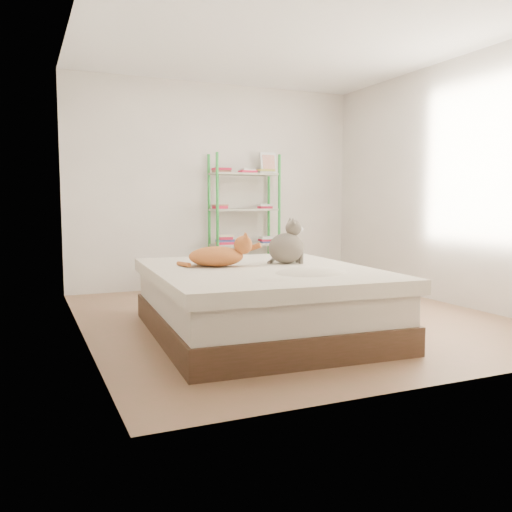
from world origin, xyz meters
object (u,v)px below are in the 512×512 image
bed (259,301)px  cardboard_box (272,285)px  white_bin (185,278)px  grey_cat (286,241)px  orange_cat (216,254)px  shelf_unit (245,218)px

bed → cardboard_box: bearing=63.8°
cardboard_box → white_bin: (-0.72, 0.93, -0.00)m
bed → white_bin: size_ratio=6.16×
grey_cat → bed: bearing=126.2°
grey_cat → white_bin: bearing=18.6°
bed → orange_cat: 0.53m
shelf_unit → bed: bearing=-109.6°
cardboard_box → white_bin: 1.18m
bed → shelf_unit: size_ratio=1.30×
orange_cat → cardboard_box: bearing=62.9°
grey_cat → cardboard_box: size_ratio=0.66×
orange_cat → grey_cat: 0.66m
orange_cat → grey_cat: grey_cat is taller
bed → orange_cat: bearing=151.2°
orange_cat → grey_cat: (0.65, -0.01, 0.09)m
shelf_unit → white_bin: 1.13m
bed → cardboard_box: bed is taller
orange_cat → grey_cat: bearing=15.8°
bed → grey_cat: (0.34, 0.18, 0.47)m
orange_cat → white_bin: orange_cat is taller
shelf_unit → cardboard_box: bearing=-97.3°
orange_cat → shelf_unit: 2.47m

